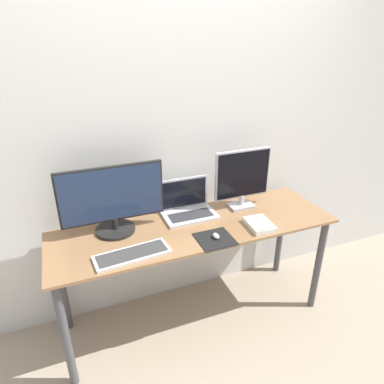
{
  "coord_description": "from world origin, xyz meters",
  "views": [
    {
      "loc": [
        -0.73,
        -1.49,
        1.91
      ],
      "look_at": [
        0.0,
        0.35,
        0.99
      ],
      "focal_mm": 32.0,
      "sensor_mm": 36.0,
      "label": 1
    }
  ],
  "objects_px": {
    "monitor_left": "(112,200)",
    "book": "(259,225)",
    "mouse": "(216,236)",
    "laptop": "(187,206)",
    "keyboard": "(132,254)",
    "monitor_right": "(242,177)"
  },
  "relations": [
    {
      "from": "monitor_right",
      "to": "laptop",
      "type": "height_order",
      "value": "monitor_right"
    },
    {
      "from": "book",
      "to": "mouse",
      "type": "bearing_deg",
      "value": -175.99
    },
    {
      "from": "monitor_left",
      "to": "keyboard",
      "type": "bearing_deg",
      "value": -82.89
    },
    {
      "from": "monitor_left",
      "to": "book",
      "type": "relative_size",
      "value": 2.99
    },
    {
      "from": "book",
      "to": "keyboard",
      "type": "bearing_deg",
      "value": -179.49
    },
    {
      "from": "laptop",
      "to": "keyboard",
      "type": "relative_size",
      "value": 0.82
    },
    {
      "from": "monitor_left",
      "to": "book",
      "type": "height_order",
      "value": "monitor_left"
    },
    {
      "from": "laptop",
      "to": "book",
      "type": "bearing_deg",
      "value": -42.89
    },
    {
      "from": "keyboard",
      "to": "monitor_right",
      "type": "bearing_deg",
      "value": 19.41
    },
    {
      "from": "monitor_left",
      "to": "laptop",
      "type": "height_order",
      "value": "monitor_left"
    },
    {
      "from": "monitor_left",
      "to": "book",
      "type": "xyz_separation_m",
      "value": [
        0.87,
        -0.3,
        -0.2
      ]
    },
    {
      "from": "book",
      "to": "monitor_left",
      "type": "bearing_deg",
      "value": 161.25
    },
    {
      "from": "laptop",
      "to": "mouse",
      "type": "height_order",
      "value": "laptop"
    },
    {
      "from": "monitor_left",
      "to": "mouse",
      "type": "bearing_deg",
      "value": -29.98
    },
    {
      "from": "monitor_right",
      "to": "laptop",
      "type": "distance_m",
      "value": 0.43
    },
    {
      "from": "monitor_right",
      "to": "mouse",
      "type": "relative_size",
      "value": 7.41
    },
    {
      "from": "monitor_left",
      "to": "laptop",
      "type": "relative_size",
      "value": 1.78
    },
    {
      "from": "monitor_right",
      "to": "mouse",
      "type": "xyz_separation_m",
      "value": [
        -0.35,
        -0.32,
        -0.21
      ]
    },
    {
      "from": "keyboard",
      "to": "book",
      "type": "distance_m",
      "value": 0.84
    },
    {
      "from": "monitor_right",
      "to": "book",
      "type": "bearing_deg",
      "value": -95.3
    },
    {
      "from": "mouse",
      "to": "laptop",
      "type": "bearing_deg",
      "value": 97.43
    },
    {
      "from": "keyboard",
      "to": "mouse",
      "type": "relative_size",
      "value": 7.58
    }
  ]
}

